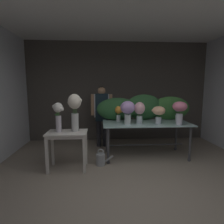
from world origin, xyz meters
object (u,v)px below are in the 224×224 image
object	(u,v)px
florist	(102,110)
vase_white_roses_tall	(58,115)
vase_violet_dahlias	(178,110)
vase_peach_freesia	(159,112)
vase_blush_snapdragons	(139,111)
vase_lilac_ranunculus	(128,109)
side_table_white	(67,137)
watering_can	(101,159)
vase_sunset_stock	(118,112)
vase_cream_lisianthus_tall	(75,109)
display_table_glass	(146,127)
vase_rosy_anemones	(180,110)

from	to	relation	value
florist	vase_white_roses_tall	world-z (taller)	florist
florist	vase_violet_dahlias	xyz separation A→B (m)	(1.73, -0.76, 0.08)
vase_peach_freesia	vase_blush_snapdragons	size ratio (longest dim) A/B	0.81
vase_lilac_ranunculus	side_table_white	bearing A→B (deg)	-162.80
vase_peach_freesia	vase_violet_dahlias	world-z (taller)	vase_violet_dahlias
watering_can	vase_sunset_stock	bearing A→B (deg)	55.42
vase_lilac_ranunculus	vase_blush_snapdragons	xyz separation A→B (m)	(0.26, 0.05, -0.04)
vase_violet_dahlias	vase_lilac_ranunculus	world-z (taller)	vase_lilac_ranunculus
vase_violet_dahlias	vase_blush_snapdragons	bearing A→B (deg)	-170.75
vase_violet_dahlias	vase_cream_lisianthus_tall	xyz separation A→B (m)	(-2.26, -0.53, 0.12)
vase_lilac_ranunculus	watering_can	size ratio (longest dim) A/B	1.43
vase_lilac_ranunculus	watering_can	xyz separation A→B (m)	(-0.58, -0.26, -0.98)
vase_blush_snapdragons	vase_cream_lisianthus_tall	xyz separation A→B (m)	(-1.33, -0.38, 0.10)
vase_blush_snapdragons	watering_can	size ratio (longest dim) A/B	1.35
vase_sunset_stock	vase_white_roses_tall	world-z (taller)	vase_white_roses_tall
vase_sunset_stock	vase_cream_lisianthus_tall	xyz separation A→B (m)	(-0.91, -0.68, 0.18)
display_table_glass	side_table_white	xyz separation A→B (m)	(-1.67, -0.55, -0.05)
side_table_white	vase_sunset_stock	distance (m)	1.34
display_table_glass	vase_blush_snapdragons	bearing A→B (deg)	-145.72
florist	vase_peach_freesia	bearing A→B (deg)	-38.12
vase_rosy_anemones	vase_white_roses_tall	world-z (taller)	vase_white_roses_tall
florist	vase_lilac_ranunculus	world-z (taller)	florist
vase_violet_dahlias	vase_cream_lisianthus_tall	world-z (taller)	vase_cream_lisianthus_tall
side_table_white	vase_cream_lisianthus_tall	size ratio (longest dim) A/B	1.05
vase_sunset_stock	vase_blush_snapdragons	xyz separation A→B (m)	(0.43, -0.30, 0.07)
vase_peach_freesia	vase_rosy_anemones	xyz separation A→B (m)	(0.41, -0.11, 0.07)
side_table_white	vase_sunset_stock	xyz separation A→B (m)	(1.06, 0.73, 0.37)
vase_violet_dahlias	vase_lilac_ranunculus	bearing A→B (deg)	-170.42
vase_white_roses_tall	display_table_glass	bearing A→B (deg)	16.88
vase_blush_snapdragons	display_table_glass	bearing A→B (deg)	34.28
vase_white_roses_tall	vase_lilac_ranunculus	bearing A→B (deg)	15.42
vase_peach_freesia	vase_blush_snapdragons	bearing A→B (deg)	173.22
vase_blush_snapdragons	watering_can	xyz separation A→B (m)	(-0.84, -0.31, -0.95)
vase_blush_snapdragons	vase_sunset_stock	bearing A→B (deg)	144.81
vase_lilac_ranunculus	florist	bearing A→B (deg)	119.61
vase_peach_freesia	vase_lilac_ranunculus	size ratio (longest dim) A/B	0.77
vase_violet_dahlias	vase_white_roses_tall	world-z (taller)	vase_white_roses_tall
display_table_glass	vase_cream_lisianthus_tall	xyz separation A→B (m)	(-1.51, -0.50, 0.50)
vase_violet_dahlias	vase_sunset_stock	xyz separation A→B (m)	(-1.35, 0.15, -0.06)
vase_peach_freesia	vase_rosy_anemones	world-z (taller)	vase_rosy_anemones
vase_violet_dahlias	vase_cream_lisianthus_tall	bearing A→B (deg)	-166.79
display_table_glass	vase_cream_lisianthus_tall	size ratio (longest dim) A/B	2.71
florist	vase_lilac_ranunculus	size ratio (longest dim) A/B	3.18
vase_peach_freesia	vase_violet_dahlias	xyz separation A→B (m)	(0.51, 0.20, 0.01)
florist	vase_peach_freesia	distance (m)	1.55
vase_violet_dahlias	vase_blush_snapdragons	world-z (taller)	vase_blush_snapdragons
vase_cream_lisianthus_tall	vase_blush_snapdragons	bearing A→B (deg)	15.88
display_table_glass	watering_can	xyz separation A→B (m)	(-1.02, -0.43, -0.55)
vase_peach_freesia	vase_lilac_ranunculus	distance (m)	0.68
vase_violet_dahlias	vase_rosy_anemones	distance (m)	0.33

